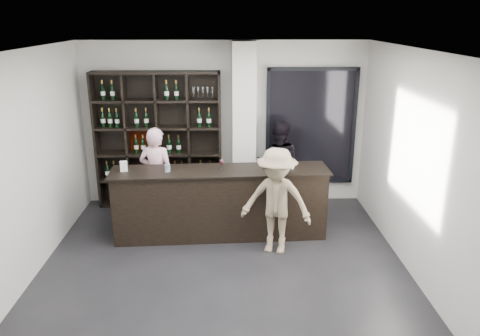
{
  "coord_description": "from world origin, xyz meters",
  "views": [
    {
      "loc": [
        0.09,
        -5.43,
        3.29
      ],
      "look_at": [
        0.25,
        1.1,
        1.16
      ],
      "focal_mm": 35.0,
      "sensor_mm": 36.0,
      "label": 1
    }
  ],
  "objects_px": {
    "tasting_counter": "(221,203)",
    "taster_black": "(278,165)",
    "customer": "(276,201)",
    "taster_pink": "(157,175)",
    "wine_shelf": "(159,140)"
  },
  "relations": [
    {
      "from": "tasting_counter",
      "to": "taster_pink",
      "type": "bearing_deg",
      "value": 147.56
    },
    {
      "from": "taster_pink",
      "to": "customer",
      "type": "xyz_separation_m",
      "value": [
        1.85,
        -1.13,
        -0.02
      ]
    },
    {
      "from": "tasting_counter",
      "to": "customer",
      "type": "relative_size",
      "value": 2.11
    },
    {
      "from": "taster_pink",
      "to": "customer",
      "type": "height_order",
      "value": "taster_pink"
    },
    {
      "from": "wine_shelf",
      "to": "taster_pink",
      "type": "bearing_deg",
      "value": -86.0
    },
    {
      "from": "wine_shelf",
      "to": "taster_black",
      "type": "height_order",
      "value": "wine_shelf"
    },
    {
      "from": "wine_shelf",
      "to": "tasting_counter",
      "type": "xyz_separation_m",
      "value": [
        1.1,
        -1.31,
        -0.66
      ]
    },
    {
      "from": "tasting_counter",
      "to": "customer",
      "type": "height_order",
      "value": "customer"
    },
    {
      "from": "wine_shelf",
      "to": "customer",
      "type": "height_order",
      "value": "wine_shelf"
    },
    {
      "from": "wine_shelf",
      "to": "taster_pink",
      "type": "height_order",
      "value": "wine_shelf"
    },
    {
      "from": "tasting_counter",
      "to": "taster_black",
      "type": "xyz_separation_m",
      "value": [
        1.0,
        1.15,
        0.25
      ]
    },
    {
      "from": "taster_pink",
      "to": "taster_black",
      "type": "bearing_deg",
      "value": -151.64
    },
    {
      "from": "taster_black",
      "to": "customer",
      "type": "relative_size",
      "value": 1.01
    },
    {
      "from": "tasting_counter",
      "to": "customer",
      "type": "distance_m",
      "value": 0.99
    },
    {
      "from": "wine_shelf",
      "to": "customer",
      "type": "relative_size",
      "value": 1.54
    }
  ]
}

